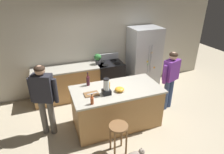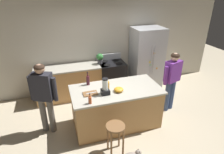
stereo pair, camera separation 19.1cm
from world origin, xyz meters
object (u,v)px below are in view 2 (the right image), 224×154
Objects in this scene: refrigerator at (146,59)px; stove_range at (112,77)px; bottle_wine at (88,80)px; mixing_bowl at (119,90)px; kitchen_island at (116,107)px; chef_knife at (91,93)px; potted_plant at (100,58)px; person_by_island_left at (44,93)px; bar_stool at (115,132)px; bottle_cooking_sauce at (90,100)px; cutting_board at (90,94)px; bottle_soda at (108,85)px; blender_appliance at (105,88)px; person_by_sink_right at (172,77)px.

stove_range is at bearing 178.73° from refrigerator.
bottle_wine is 0.75m from mixing_bowl.
kitchen_island is 8.94× the size of chef_knife.
person_by_island_left is at bearing -139.24° from potted_plant.
bar_stool is 2.99× the size of bottle_cooking_sauce.
bottle_wine is 0.44m from cutting_board.
person_by_island_left reaches higher than stove_range.
bottle_soda is 1.16× the size of chef_knife.
stove_range is 3.53× the size of bottle_wine.
blender_appliance reaches higher than potted_plant.
refrigerator reaches higher than bar_stool.
person_by_island_left is 6.30× the size of bottle_soda.
person_by_island_left is at bearing 172.76° from bottle_soda.
kitchen_island is at bearing -174.20° from person_by_sink_right.
bottle_cooking_sauce is 0.36m from chef_knife.
bottle_soda is (0.37, -0.32, -0.02)m from bottle_wine.
person_by_sink_right is at bearing 28.43° from bar_stool.
kitchen_island is 0.94m from bottle_cooking_sauce.
blender_appliance reaches higher than bottle_wine.
blender_appliance is at bearing -170.86° from person_by_sink_right.
person_by_island_left is (-1.88, -1.30, 0.50)m from stove_range.
bottle_cooking_sauce is at bearing -102.34° from cutting_board.
blender_appliance is (-1.79, -0.29, 0.15)m from person_by_sink_right.
potted_plant reaches higher than bar_stool.
potted_plant is (1.54, 1.32, 0.13)m from person_by_island_left.
mixing_bowl reaches higher than kitchen_island.
mixing_bowl is 0.60m from cutting_board.
kitchen_island is at bearing -8.58° from person_by_island_left.
mixing_bowl is at bearing -83.15° from kitchen_island.
cutting_board is at bearing 77.66° from bottle_cooking_sauce.
kitchen_island is 3.04× the size of bar_stool.
person_by_sink_right is at bearing -6.35° from bottle_wine.
potted_plant is at bearing 82.16° from bottle_soda.
stove_range is 1.89m from blender_appliance.
cutting_board is 1.36× the size of chef_knife.
stove_range is 1.76m from mixing_bowl.
kitchen_island is 2.16m from refrigerator.
potted_plant is 0.84× the size of blender_appliance.
person_by_sink_right reaches higher than bar_stool.
potted_plant is 1.30m from bottle_wine.
refrigerator reaches higher than bottle_soda.
mixing_bowl is at bearing -42.02° from bottle_wine.
mixing_bowl is (0.01, -0.12, 0.51)m from kitchen_island.
potted_plant is at bearing 79.35° from blender_appliance.
potted_plant is (-0.35, 0.03, 0.63)m from stove_range.
bar_stool is at bearing -77.96° from bottle_wine.
bottle_wine is 1.05× the size of cutting_board.
person_by_island_left is 1.56m from mixing_bowl.
kitchen_island is at bearing -0.01° from chef_knife.
blender_appliance is at bearing -137.26° from refrigerator.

